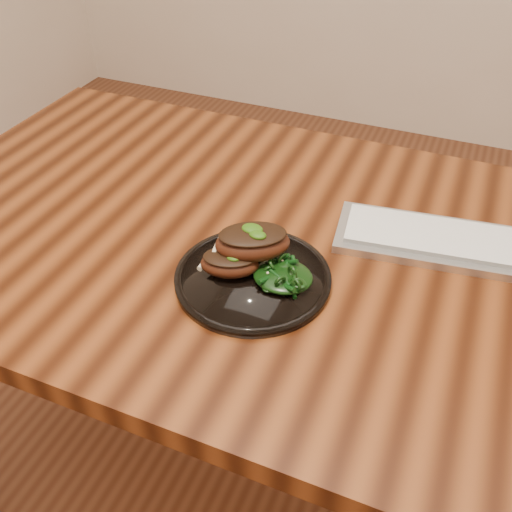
# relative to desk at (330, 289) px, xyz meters

# --- Properties ---
(desk) EXTENTS (1.60, 0.80, 0.75)m
(desk) POSITION_rel_desk_xyz_m (0.00, 0.00, 0.00)
(desk) COLOR black
(desk) RESTS_ON ground
(plate) EXTENTS (0.24, 0.24, 0.01)m
(plate) POSITION_rel_desk_xyz_m (-0.10, -0.12, 0.09)
(plate) COLOR black
(plate) RESTS_ON desk
(lamb_chop_front) EXTENTS (0.10, 0.08, 0.04)m
(lamb_chop_front) POSITION_rel_desk_xyz_m (-0.13, -0.13, 0.12)
(lamb_chop_front) COLOR #411A0C
(lamb_chop_front) RESTS_ON plate
(lamb_chop_back) EXTENTS (0.14, 0.12, 0.05)m
(lamb_chop_back) POSITION_rel_desk_xyz_m (-0.11, -0.09, 0.14)
(lamb_chop_back) COLOR #411A0C
(lamb_chop_back) RESTS_ON plate
(herb_smear) EXTENTS (0.07, 0.05, 0.00)m
(herb_smear) POSITION_rel_desk_xyz_m (-0.13, -0.07, 0.10)
(herb_smear) COLOR #194106
(herb_smear) RESTS_ON plate
(greens_heap) EXTENTS (0.09, 0.09, 0.03)m
(greens_heap) POSITION_rel_desk_xyz_m (-0.05, -0.11, 0.11)
(greens_heap) COLOR black
(greens_heap) RESTS_ON plate
(keyboard) EXTENTS (0.46, 0.19, 0.02)m
(keyboard) POSITION_rel_desk_xyz_m (0.21, 0.09, 0.09)
(keyboard) COLOR #BBBDC0
(keyboard) RESTS_ON desk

